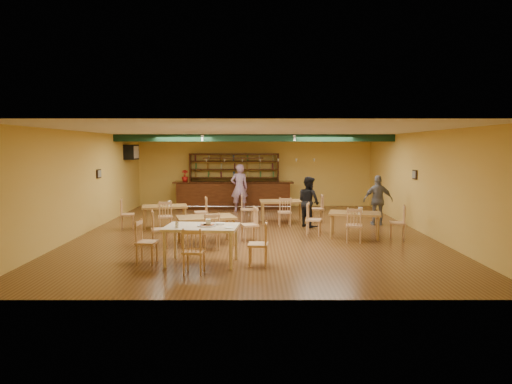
{
  "coord_description": "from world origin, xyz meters",
  "views": [
    {
      "loc": [
        0.05,
        -13.21,
        2.54
      ],
      "look_at": [
        0.06,
        0.6,
        1.15
      ],
      "focal_mm": 31.23,
      "sensor_mm": 36.0,
      "label": 1
    }
  ],
  "objects_px": {
    "near_table": "(202,245)",
    "patron_bar": "(239,188)",
    "patron_right_a": "(309,202)",
    "bar_counter": "(234,195)",
    "dining_table_a": "(165,217)",
    "dining_table_d": "(355,225)",
    "dining_table_b": "(282,211)",
    "dining_table_c": "(206,230)"
  },
  "relations": [
    {
      "from": "bar_counter",
      "to": "dining_table_a",
      "type": "xyz_separation_m",
      "value": [
        -1.97,
        -4.38,
        -0.22
      ]
    },
    {
      "from": "dining_table_a",
      "to": "dining_table_d",
      "type": "xyz_separation_m",
      "value": [
        5.69,
        -1.53,
        0.01
      ]
    },
    {
      "from": "dining_table_b",
      "to": "bar_counter",
      "type": "bearing_deg",
      "value": 114.93
    },
    {
      "from": "patron_right_a",
      "to": "bar_counter",
      "type": "bearing_deg",
      "value": -0.76
    },
    {
      "from": "dining_table_c",
      "to": "dining_table_d",
      "type": "bearing_deg",
      "value": -3.65
    },
    {
      "from": "dining_table_d",
      "to": "patron_bar",
      "type": "xyz_separation_m",
      "value": [
        -3.45,
        5.09,
        0.59
      ]
    },
    {
      "from": "dining_table_d",
      "to": "bar_counter",
      "type": "bearing_deg",
      "value": 135.9
    },
    {
      "from": "dining_table_b",
      "to": "dining_table_c",
      "type": "relative_size",
      "value": 1.01
    },
    {
      "from": "bar_counter",
      "to": "patron_bar",
      "type": "height_order",
      "value": "patron_bar"
    },
    {
      "from": "bar_counter",
      "to": "dining_table_c",
      "type": "bearing_deg",
      "value": -93.23
    },
    {
      "from": "bar_counter",
      "to": "dining_table_d",
      "type": "height_order",
      "value": "bar_counter"
    },
    {
      "from": "near_table",
      "to": "patron_bar",
      "type": "bearing_deg",
      "value": 91.23
    },
    {
      "from": "patron_right_a",
      "to": "dining_table_c",
      "type": "bearing_deg",
      "value": 98.53
    },
    {
      "from": "bar_counter",
      "to": "dining_table_d",
      "type": "bearing_deg",
      "value": -57.81
    },
    {
      "from": "dining_table_c",
      "to": "patron_right_a",
      "type": "bearing_deg",
      "value": 24.75
    },
    {
      "from": "dining_table_b",
      "to": "dining_table_a",
      "type": "bearing_deg",
      "value": -168.79
    },
    {
      "from": "near_table",
      "to": "patron_bar",
      "type": "height_order",
      "value": "patron_bar"
    },
    {
      "from": "dining_table_c",
      "to": "patron_right_a",
      "type": "distance_m",
      "value": 4.01
    },
    {
      "from": "dining_table_d",
      "to": "patron_right_a",
      "type": "relative_size",
      "value": 0.88
    },
    {
      "from": "bar_counter",
      "to": "dining_table_d",
      "type": "distance_m",
      "value": 7.0
    },
    {
      "from": "patron_right_a",
      "to": "dining_table_d",
      "type": "bearing_deg",
      "value": -179.26
    },
    {
      "from": "dining_table_c",
      "to": "patron_right_a",
      "type": "relative_size",
      "value": 0.92
    },
    {
      "from": "patron_right_a",
      "to": "dining_table_a",
      "type": "bearing_deg",
      "value": 59.45
    },
    {
      "from": "dining_table_d",
      "to": "patron_bar",
      "type": "relative_size",
      "value": 0.75
    },
    {
      "from": "bar_counter",
      "to": "dining_table_b",
      "type": "bearing_deg",
      "value": -62.08
    },
    {
      "from": "near_table",
      "to": "dining_table_d",
      "type": "bearing_deg",
      "value": 41.09
    },
    {
      "from": "dining_table_c",
      "to": "patron_right_a",
      "type": "xyz_separation_m",
      "value": [
        3.0,
        2.61,
        0.44
      ]
    },
    {
      "from": "dining_table_a",
      "to": "dining_table_b",
      "type": "distance_m",
      "value": 3.9
    },
    {
      "from": "dining_table_a",
      "to": "patron_bar",
      "type": "bearing_deg",
      "value": 45.1
    },
    {
      "from": "bar_counter",
      "to": "dining_table_c",
      "type": "distance_m",
      "value": 6.86
    },
    {
      "from": "dining_table_c",
      "to": "patron_bar",
      "type": "xyz_separation_m",
      "value": [
        0.66,
        6.02,
        0.57
      ]
    },
    {
      "from": "dining_table_c",
      "to": "patron_bar",
      "type": "relative_size",
      "value": 0.79
    },
    {
      "from": "dining_table_a",
      "to": "dining_table_d",
      "type": "distance_m",
      "value": 5.9
    },
    {
      "from": "near_table",
      "to": "patron_bar",
      "type": "distance_m",
      "value": 8.03
    },
    {
      "from": "patron_bar",
      "to": "patron_right_a",
      "type": "height_order",
      "value": "patron_bar"
    },
    {
      "from": "patron_bar",
      "to": "dining_table_d",
      "type": "bearing_deg",
      "value": 112.16
    },
    {
      "from": "dining_table_a",
      "to": "patron_bar",
      "type": "height_order",
      "value": "patron_bar"
    },
    {
      "from": "dining_table_b",
      "to": "dining_table_d",
      "type": "relative_size",
      "value": 1.05
    },
    {
      "from": "dining_table_a",
      "to": "patron_right_a",
      "type": "bearing_deg",
      "value": -10.76
    },
    {
      "from": "dining_table_a",
      "to": "patron_right_a",
      "type": "xyz_separation_m",
      "value": [
        4.58,
        0.16,
        0.46
      ]
    },
    {
      "from": "dining_table_d",
      "to": "patron_bar",
      "type": "distance_m",
      "value": 6.18
    },
    {
      "from": "dining_table_d",
      "to": "patron_right_a",
      "type": "bearing_deg",
      "value": 136.96
    }
  ]
}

